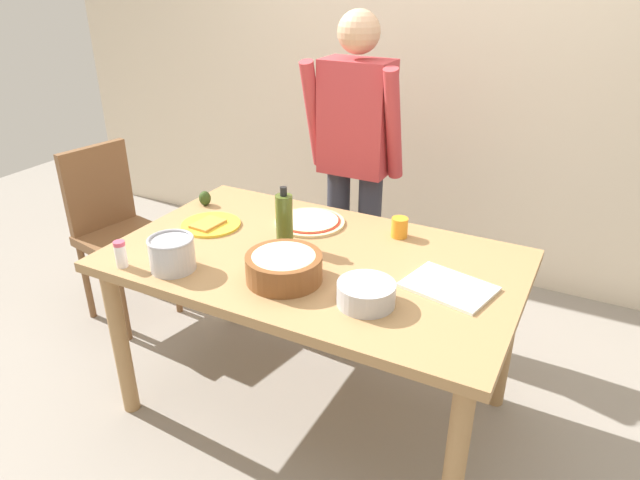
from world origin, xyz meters
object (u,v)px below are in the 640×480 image
object	(u,v)px
pizza_raw_on_board	(310,222)
cutting_board_white	(449,287)
dining_table	(314,276)
popcorn_bowl	(284,265)
person_cook	(355,155)
steel_pot	(172,253)
avocado	(205,198)
chair_wooden_left	(115,224)
olive_oil_bottle	(284,220)
cup_orange	(400,227)
plate_with_slice	(210,224)
mixing_bowl_steel	(366,294)
salt_shaker	(121,254)

from	to	relation	value
pizza_raw_on_board	cutting_board_white	bearing A→B (deg)	-20.16
dining_table	popcorn_bowl	bearing A→B (deg)	-92.56
pizza_raw_on_board	popcorn_bowl	distance (m)	0.51
person_cook	steel_pot	world-z (taller)	person_cook
cutting_board_white	avocado	size ratio (longest dim) A/B	4.29
dining_table	chair_wooden_left	distance (m)	1.34
chair_wooden_left	pizza_raw_on_board	xyz separation A→B (m)	(1.15, 0.07, 0.23)
olive_oil_bottle	cup_orange	bearing A→B (deg)	37.76
chair_wooden_left	cutting_board_white	xyz separation A→B (m)	(1.86, -0.19, 0.23)
plate_with_slice	olive_oil_bottle	xyz separation A→B (m)	(0.39, -0.01, 0.11)
pizza_raw_on_board	cup_orange	xyz separation A→B (m)	(0.40, 0.06, 0.03)
person_cook	cup_orange	xyz separation A→B (m)	(0.41, -0.43, -0.14)
mixing_bowl_steel	cutting_board_white	size ratio (longest dim) A/B	0.67
mixing_bowl_steel	steel_pot	distance (m)	0.75
salt_shaker	popcorn_bowl	bearing A→B (deg)	18.47
person_cook	salt_shaker	size ratio (longest dim) A/B	15.28
popcorn_bowl	cutting_board_white	bearing A→B (deg)	21.82
popcorn_bowl	salt_shaker	world-z (taller)	popcorn_bowl
person_cook	popcorn_bowl	size ratio (longest dim) A/B	5.79
popcorn_bowl	cup_orange	distance (m)	0.59
popcorn_bowl	olive_oil_bottle	distance (m)	0.28
chair_wooden_left	mixing_bowl_steel	distance (m)	1.71
pizza_raw_on_board	olive_oil_bottle	distance (m)	0.26
cup_orange	salt_shaker	world-z (taller)	salt_shaker
avocado	cutting_board_white	bearing A→B (deg)	-9.77
pizza_raw_on_board	salt_shaker	bearing A→B (deg)	-123.11
dining_table	popcorn_bowl	world-z (taller)	popcorn_bowl
person_cook	cup_orange	bearing A→B (deg)	-46.70
popcorn_bowl	salt_shaker	distance (m)	0.63
pizza_raw_on_board	chair_wooden_left	bearing A→B (deg)	-176.52
pizza_raw_on_board	person_cook	bearing A→B (deg)	90.77
mixing_bowl_steel	pizza_raw_on_board	bearing A→B (deg)	134.70
dining_table	pizza_raw_on_board	distance (m)	0.33
person_cook	olive_oil_bottle	xyz separation A→B (m)	(0.02, -0.73, -0.07)
cup_orange	person_cook	bearing A→B (deg)	133.30
olive_oil_bottle	steel_pot	distance (m)	0.46
person_cook	steel_pot	distance (m)	1.13
mixing_bowl_steel	avocado	size ratio (longest dim) A/B	2.86
avocado	steel_pot	bearing A→B (deg)	-62.93
olive_oil_bottle	steel_pot	xyz separation A→B (m)	(-0.27, -0.37, -0.05)
plate_with_slice	cup_orange	world-z (taller)	cup_orange
pizza_raw_on_board	cup_orange	size ratio (longest dim) A/B	3.66
plate_with_slice	cup_orange	size ratio (longest dim) A/B	3.06
chair_wooden_left	popcorn_bowl	bearing A→B (deg)	-17.35
salt_shaker	plate_with_slice	bearing A→B (deg)	81.21
popcorn_bowl	cup_orange	bearing A→B (deg)	65.75
avocado	dining_table	bearing A→B (deg)	-17.42
avocado	person_cook	bearing A→B (deg)	44.80
pizza_raw_on_board	dining_table	bearing A→B (deg)	-58.15
plate_with_slice	mixing_bowl_steel	size ratio (longest dim) A/B	1.30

